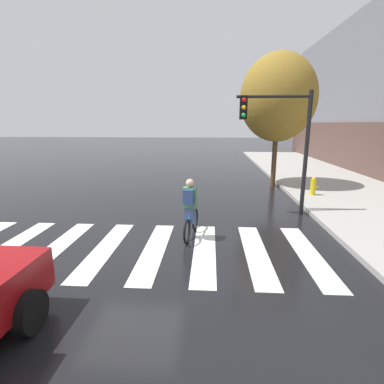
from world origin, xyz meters
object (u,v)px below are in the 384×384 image
Objects in this scene: cyclist at (190,209)px; traffic_light_near at (283,132)px; fire_hydrant at (313,186)px; street_tree_near at (278,98)px.

traffic_light_near is at bearing 39.33° from cyclist.
street_tree_near reaches higher than fire_hydrant.
cyclist is at bearing -135.93° from fire_hydrant.
traffic_light_near is 0.66× the size of street_tree_near.
street_tree_near is at bearing 117.86° from fire_hydrant.
traffic_light_near is at bearing -130.11° from fire_hydrant.
street_tree_near is (-1.22, 2.31, 3.79)m from fire_hydrant.
street_tree_near reaches higher than cyclist.
cyclist is 0.27× the size of street_tree_near.
traffic_light_near is (2.94, 2.40, 2.02)m from cyclist.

